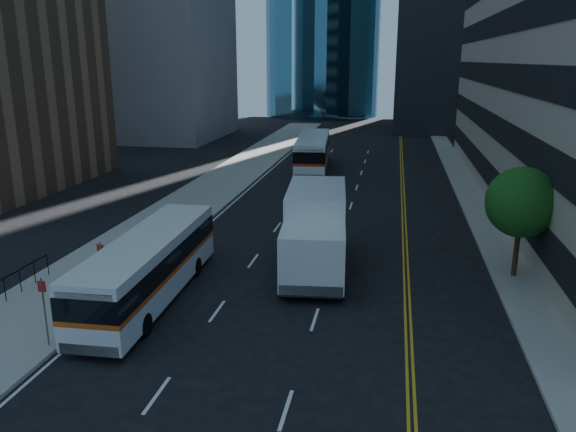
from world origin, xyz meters
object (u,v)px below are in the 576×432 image
Objects in this scene: bus_front at (150,265)px; bus_rear at (313,152)px; box_truck at (315,230)px; street_tree at (522,202)px.

bus_front is 29.98m from bus_rear.
box_truck is (6.35, 4.67, 0.51)m from bus_front.
street_tree is at bearing 17.17° from bus_front.
street_tree is 0.47× the size of bus_front.
box_truck is (3.75, -25.19, 0.33)m from bus_rear.
street_tree reaches higher than bus_rear.
street_tree is 16.62m from bus_front.
bus_front is at bearing -161.10° from street_tree.
bus_rear is (-13.00, 24.53, -1.95)m from street_tree.
box_truck is (-9.25, -0.67, -1.61)m from street_tree.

